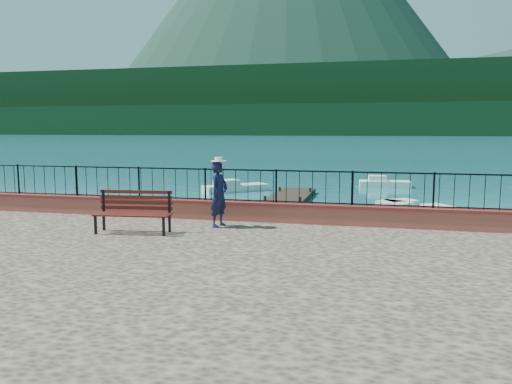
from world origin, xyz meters
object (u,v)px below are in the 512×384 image
at_px(park_bench, 133,221).
at_px(boat_2, 411,207).
at_px(boat_3, 236,185).
at_px(person, 219,194).
at_px(boat_4, 385,181).
at_px(boat_0, 189,214).
at_px(boat_1, 406,211).

bearing_deg(park_bench, boat_2, 49.54).
bearing_deg(boat_3, park_bench, -123.69).
height_order(person, boat_3, person).
bearing_deg(boat_4, boat_2, -89.94).
bearing_deg(boat_0, boat_2, -10.73).
bearing_deg(boat_3, boat_0, -125.51).
xyz_separation_m(boat_2, boat_3, (-10.18, 6.79, 0.00)).
height_order(boat_0, boat_1, same).
relative_size(park_bench, boat_2, 0.52).
relative_size(person, boat_0, 0.44).
xyz_separation_m(boat_2, boat_4, (-0.95, 11.44, 0.00)).
relative_size(boat_1, boat_3, 0.93).
bearing_deg(boat_1, person, -90.92).
bearing_deg(boat_4, boat_0, -122.61).
relative_size(park_bench, boat_0, 0.49).
relative_size(boat_2, boat_3, 0.96).
relative_size(boat_0, boat_1, 1.08).
bearing_deg(boat_4, boat_3, -157.93).
bearing_deg(park_bench, boat_4, 67.16).
xyz_separation_m(park_bench, boat_4, (6.89, 22.91, -1.13)).
bearing_deg(person, park_bench, 140.82).
height_order(boat_2, boat_4, same).
height_order(park_bench, boat_0, park_bench).
distance_m(park_bench, boat_3, 18.44).
xyz_separation_m(boat_3, boat_4, (9.23, 4.65, 0.00)).
distance_m(person, boat_1, 10.70).
bearing_deg(boat_1, boat_4, 124.41).
bearing_deg(boat_3, person, -116.75).
distance_m(park_bench, boat_1, 12.83).
height_order(boat_3, boat_4, same).
bearing_deg(boat_2, boat_0, 170.58).
distance_m(boat_1, boat_3, 12.72).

